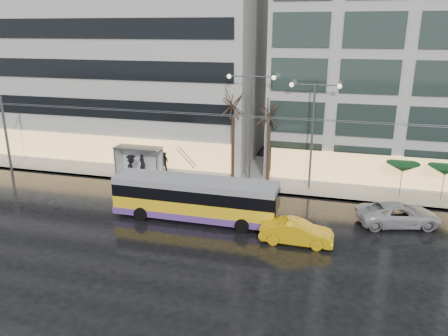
% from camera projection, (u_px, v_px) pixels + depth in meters
% --- Properties ---
extents(ground, '(140.00, 140.00, 0.00)m').
position_uv_depth(ground, '(183.00, 238.00, 27.69)').
color(ground, black).
rests_on(ground, ground).
extents(sidewalk, '(80.00, 10.00, 0.15)m').
position_uv_depth(sidewalk, '(256.00, 172.00, 40.04)').
color(sidewalk, gray).
rests_on(sidewalk, ground).
extents(kerb, '(80.00, 0.10, 0.15)m').
position_uv_depth(kerb, '(245.00, 190.00, 35.49)').
color(kerb, slate).
rests_on(kerb, ground).
extents(building_left, '(34.00, 14.00, 22.00)m').
position_uv_depth(building_left, '(99.00, 43.00, 45.70)').
color(building_left, '#BBB8B3').
rests_on(building_left, sidewalk).
extents(trolleybus, '(11.42, 4.48, 5.29)m').
position_uv_depth(trolleybus, '(195.00, 200.00, 29.94)').
color(trolleybus, yellow).
rests_on(trolleybus, ground).
extents(catenary, '(42.24, 5.12, 7.00)m').
position_uv_depth(catenary, '(230.00, 143.00, 33.44)').
color(catenary, '#595B60').
rests_on(catenary, ground).
extents(bus_shelter, '(4.20, 1.60, 2.51)m').
position_uv_depth(bus_shelter, '(136.00, 154.00, 38.99)').
color(bus_shelter, '#595B60').
rests_on(bus_shelter, sidewalk).
extents(street_lamp_near, '(3.96, 0.36, 9.03)m').
position_uv_depth(street_lamp_near, '(250.00, 115.00, 35.29)').
color(street_lamp_near, '#595B60').
rests_on(street_lamp_near, sidewalk).
extents(street_lamp_far, '(3.96, 0.36, 8.53)m').
position_uv_depth(street_lamp_far, '(313.00, 121.00, 34.14)').
color(street_lamp_far, '#595B60').
rests_on(street_lamp_far, sidewalk).
extents(tree_a, '(3.20, 3.20, 8.40)m').
position_uv_depth(tree_a, '(233.00, 100.00, 35.51)').
color(tree_a, black).
rests_on(tree_a, sidewalk).
extents(tree_b, '(3.20, 3.20, 7.70)m').
position_uv_depth(tree_b, '(270.00, 110.00, 35.16)').
color(tree_b, black).
rests_on(tree_b, sidewalk).
extents(parasol_a, '(2.50, 2.50, 2.65)m').
position_uv_depth(parasol_a, '(403.00, 167.00, 33.59)').
color(parasol_a, '#595B60').
rests_on(parasol_a, sidewalk).
extents(parasol_b, '(2.50, 2.50, 2.65)m').
position_uv_depth(parasol_b, '(445.00, 171.00, 32.84)').
color(parasol_b, '#595B60').
rests_on(parasol_b, sidewalk).
extents(taxi_b, '(4.47, 1.57, 1.47)m').
position_uv_depth(taxi_b, '(297.00, 232.00, 26.78)').
color(taxi_b, yellow).
rests_on(taxi_b, ground).
extents(sedan_silver, '(5.91, 3.86, 1.51)m').
position_uv_depth(sedan_silver, '(398.00, 214.00, 29.28)').
color(sedan_silver, '#B1B0B5').
rests_on(sedan_silver, ground).
extents(pedestrian_a, '(1.25, 1.26, 2.19)m').
position_uv_depth(pedestrian_a, '(142.00, 159.00, 38.87)').
color(pedestrian_a, black).
rests_on(pedestrian_a, sidewalk).
extents(pedestrian_b, '(0.93, 0.73, 1.89)m').
position_uv_depth(pedestrian_b, '(164.00, 162.00, 39.57)').
color(pedestrian_b, black).
rests_on(pedestrian_b, sidewalk).
extents(pedestrian_c, '(1.36, 1.23, 2.11)m').
position_uv_depth(pedestrian_c, '(131.00, 165.00, 37.98)').
color(pedestrian_c, black).
rests_on(pedestrian_c, sidewalk).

